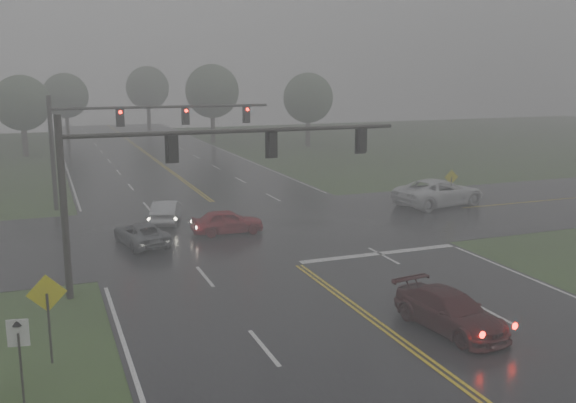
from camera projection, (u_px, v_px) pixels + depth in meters
name	position (u px, v px, depth m)	size (l,w,h in m)	color
main_road	(258.00, 236.00, 35.46)	(18.00, 160.00, 0.02)	black
cross_street	(247.00, 228.00, 37.28)	(120.00, 14.00, 0.02)	black
stop_bar	(379.00, 254.00, 31.93)	(8.50, 0.50, 0.01)	silver
sedan_maroon	(449.00, 330.00, 22.58)	(1.89, 4.66, 1.35)	#34090B
sedan_red	(228.00, 234.00, 35.94)	(1.61, 4.00, 1.36)	maroon
sedan_silver	(167.00, 223.00, 38.51)	(1.46, 4.18, 1.38)	#9EA1A5
car_grey	(142.00, 245.00, 33.57)	(1.97, 4.28, 1.19)	#525459
pickup_white	(439.00, 206.00, 43.46)	(2.99, 6.49, 1.80)	silver
signal_gantry_near	(179.00, 164.00, 26.35)	(14.62, 0.32, 7.33)	black
signal_gantry_far	(125.00, 127.00, 42.74)	(14.82, 0.38, 7.45)	black
sign_diamond_west	(48.00, 304.00, 19.64)	(1.20, 0.12, 2.88)	black
sign_arrow_white	(19.00, 347.00, 16.96)	(0.56, 0.14, 2.54)	black
sign_diamond_east	(451.00, 181.00, 43.35)	(1.01, 0.12, 2.43)	black
tree_nw_a	(22.00, 103.00, 67.53)	(5.86, 5.86, 8.60)	#362C23
tree_ne_a	(212.00, 91.00, 80.45)	(6.71, 6.71, 9.86)	#362C23
tree_n_mid	(65.00, 96.00, 85.01)	(5.97, 5.97, 8.77)	#362C23
tree_e_near	(308.00, 98.00, 76.86)	(6.00, 6.00, 8.82)	#362C23
tree_n_far	(148.00, 88.00, 99.56)	(6.65, 6.65, 9.77)	#362C23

